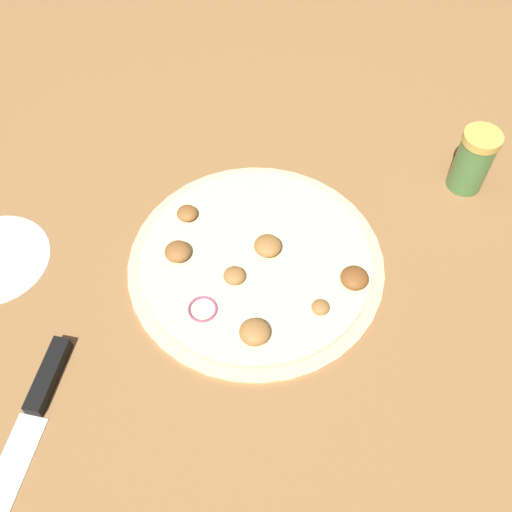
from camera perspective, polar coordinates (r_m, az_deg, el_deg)
name	(u,v)px	position (r m, az deg, el deg)	size (l,w,h in m)	color
ground_plane	(256,264)	(0.78, 0.00, -0.77)	(3.00, 3.00, 0.00)	olive
pizza	(256,262)	(0.77, 0.00, -0.62)	(0.33, 0.33, 0.03)	beige
knife	(30,420)	(0.73, -20.72, -14.43)	(0.20, 0.26, 0.02)	silver
spice_jar	(475,162)	(0.88, 20.11, 8.40)	(0.05, 0.05, 0.10)	#4C7F42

